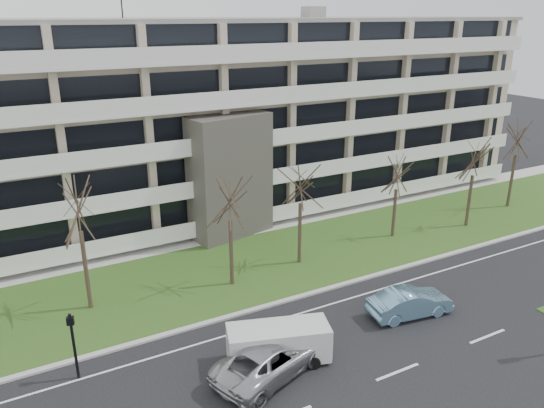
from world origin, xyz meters
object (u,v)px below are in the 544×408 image
silver_pickup (270,358)px  pedestrian_signal (73,338)px  blue_sedan (410,303)px  white_van (280,341)px

silver_pickup → pedestrian_signal: 8.83m
blue_sedan → white_van: size_ratio=0.92×
silver_pickup → blue_sedan: 9.13m
white_van → pedestrian_signal: size_ratio=1.53×
silver_pickup → white_van: 1.09m
blue_sedan → pedestrian_signal: pedestrian_signal is taller
white_van → blue_sedan: bearing=18.9°
white_van → pedestrian_signal: pedestrian_signal is taller
white_van → pedestrian_signal: 9.33m
silver_pickup → white_van: white_van is taller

